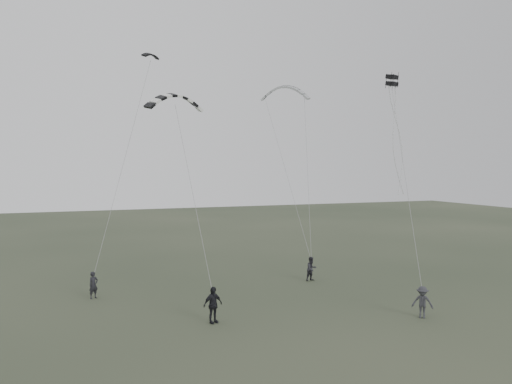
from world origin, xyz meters
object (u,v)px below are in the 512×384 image
object	(u,v)px
flyer_right	(312,269)
kite_striped	(175,95)
kite_dark_small	(151,54)
kite_pale_large	(285,87)
kite_box	(392,80)
flyer_left	(93,285)
flyer_far	(422,302)
flyer_center	(213,305)

from	to	relation	value
flyer_right	kite_striped	bearing A→B (deg)	174.25
kite_dark_small	kite_pale_large	bearing A→B (deg)	-13.20
kite_dark_small	kite_box	xyz separation A→B (m)	(14.35, -7.11, -2.00)
flyer_left	flyer_right	distance (m)	14.27
flyer_far	kite_dark_small	distance (m)	23.14
flyer_right	flyer_left	bearing A→B (deg)	164.72
flyer_right	kite_dark_small	xyz separation A→B (m)	(-10.17, 4.05, 14.61)
flyer_left	kite_striped	bearing A→B (deg)	-50.97
flyer_left	kite_pale_large	xyz separation A→B (m)	(16.11, 8.12, 13.82)
flyer_right	kite_box	size ratio (longest dim) A/B	2.36
flyer_center	flyer_far	bearing A→B (deg)	-33.78
flyer_center	flyer_left	bearing A→B (deg)	110.01
flyer_right	kite_pale_large	size ratio (longest dim) A/B	0.40
flyer_right	kite_dark_small	distance (m)	18.25
kite_dark_small	kite_pale_large	distance (m)	12.90
flyer_right	kite_striped	world-z (taller)	kite_striped
flyer_center	kite_box	world-z (taller)	kite_box
kite_dark_small	kite_striped	world-z (taller)	kite_dark_small
flyer_left	flyer_right	xyz separation A→B (m)	(14.26, -0.54, 0.03)
flyer_center	flyer_right	bearing A→B (deg)	19.01
flyer_center	flyer_far	world-z (taller)	flyer_center
kite_dark_small	kite_pale_large	world-z (taller)	kite_dark_small
flyer_left	kite_dark_small	world-z (taller)	kite_dark_small
flyer_right	flyer_center	size ratio (longest dim) A/B	0.90
flyer_left	kite_dark_small	size ratio (longest dim) A/B	1.24
flyer_left	kite_box	world-z (taller)	kite_box
kite_box	kite_dark_small	bearing A→B (deg)	129.15
flyer_center	kite_dark_small	world-z (taller)	kite_dark_small
flyer_far	kite_box	bearing A→B (deg)	109.49
flyer_far	kite_striped	size ratio (longest dim) A/B	0.48
kite_pale_large	kite_box	distance (m)	12.00
kite_pale_large	flyer_center	bearing A→B (deg)	-92.01
flyer_center	kite_box	xyz separation A→B (m)	(13.09, 3.46, 12.51)
flyer_right	kite_striped	xyz separation A→B (m)	(-9.65, -1.24, 11.18)
flyer_right	flyer_far	world-z (taller)	same
flyer_center	kite_dark_small	distance (m)	18.00
flyer_left	flyer_far	distance (m)	18.71
kite_dark_small	flyer_far	bearing A→B (deg)	-83.78
flyer_left	kite_dark_small	xyz separation A→B (m)	(4.09, 3.51, 14.63)
flyer_left	kite_striped	world-z (taller)	kite_striped
flyer_far	kite_box	world-z (taller)	kite_box
flyer_far	kite_striped	distance (m)	17.85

